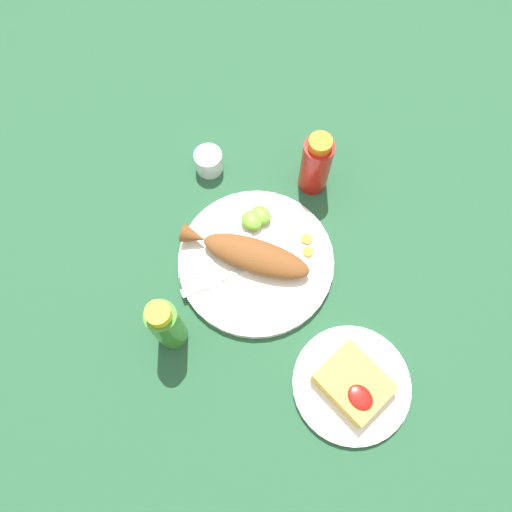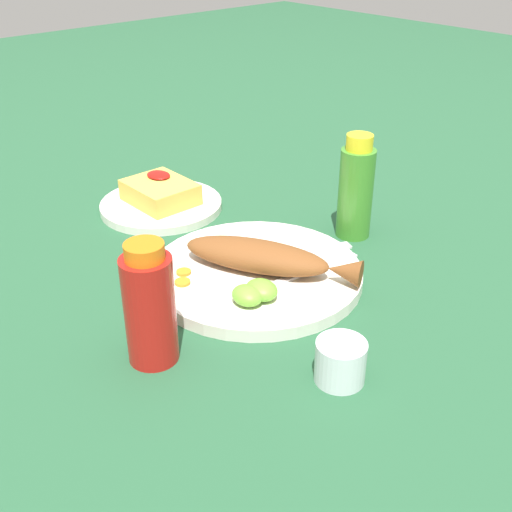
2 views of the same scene
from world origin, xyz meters
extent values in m
plane|color=#235133|center=(0.00, 0.00, 0.00)|extent=(4.00, 4.00, 0.00)
cylinder|color=white|center=(0.00, 0.00, 0.01)|extent=(0.30, 0.30, 0.02)
ellipsoid|color=brown|center=(0.00, 0.00, 0.04)|extent=(0.22, 0.16, 0.04)
cone|color=brown|center=(-0.11, -0.06, 0.04)|extent=(0.06, 0.05, 0.04)
cube|color=silver|center=(0.00, -0.03, 0.02)|extent=(0.05, 0.11, 0.00)
cube|color=silver|center=(-0.03, -0.12, 0.02)|extent=(0.04, 0.07, 0.00)
cube|color=silver|center=(-0.05, -0.01, 0.02)|extent=(0.02, 0.12, 0.00)
cube|color=silver|center=(-0.06, -0.10, 0.02)|extent=(0.03, 0.07, 0.00)
cylinder|color=orange|center=(0.04, 0.10, 0.02)|extent=(0.02, 0.02, 0.00)
cylinder|color=orange|center=(0.06, 0.08, 0.02)|extent=(0.02, 0.02, 0.00)
ellipsoid|color=#6BB233|center=(-0.06, 0.07, 0.03)|extent=(0.04, 0.04, 0.02)
ellipsoid|color=#6BB233|center=(-0.06, 0.05, 0.03)|extent=(0.05, 0.04, 0.03)
cylinder|color=#B21914|center=(-0.05, 0.21, 0.07)|extent=(0.06, 0.06, 0.13)
cylinder|color=orange|center=(-0.05, 0.21, 0.14)|extent=(0.04, 0.04, 0.02)
cylinder|color=#3D8428|center=(0.00, -0.21, 0.07)|extent=(0.05, 0.05, 0.14)
cylinder|color=yellow|center=(0.00, -0.21, 0.16)|extent=(0.04, 0.04, 0.02)
cylinder|color=silver|center=(-0.22, 0.08, 0.02)|extent=(0.06, 0.06, 0.05)
cylinder|color=white|center=(-0.22, 0.08, 0.01)|extent=(0.05, 0.05, 0.02)
cylinder|color=white|center=(0.29, -0.03, 0.01)|extent=(0.21, 0.21, 0.01)
cube|color=gold|center=(0.29, -0.03, 0.03)|extent=(0.12, 0.09, 0.04)
ellipsoid|color=#AD140F|center=(0.31, -0.05, 0.05)|extent=(0.05, 0.04, 0.01)
camera|label=1|loc=(0.25, -0.23, 0.92)|focal=35.00mm
camera|label=2|loc=(-0.58, 0.52, 0.48)|focal=45.00mm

